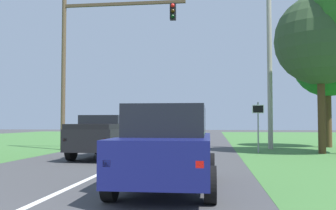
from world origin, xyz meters
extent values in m
plane|color=#424244|center=(0.00, 9.62, 0.00)|extent=(120.00, 120.00, 0.00)
cube|color=navy|center=(2.32, 5.72, 0.79)|extent=(2.00, 4.65, 0.87)
cube|color=black|center=(2.32, 5.95, 1.58)|extent=(1.74, 2.89, 0.70)
cube|color=red|center=(1.55, 3.43, 0.84)|extent=(0.14, 0.06, 0.12)
cube|color=red|center=(3.15, 3.45, 0.84)|extent=(0.14, 0.06, 0.12)
cylinder|color=black|center=(1.33, 7.14, 0.36)|extent=(0.24, 0.72, 0.72)
cylinder|color=black|center=(3.28, 7.16, 0.36)|extent=(0.24, 0.72, 0.72)
cylinder|color=black|center=(1.37, 4.28, 0.36)|extent=(0.24, 0.72, 0.72)
cylinder|color=black|center=(3.31, 4.30, 0.36)|extent=(0.24, 0.72, 0.72)
cube|color=black|center=(-1.24, 12.93, 0.83)|extent=(2.15, 5.07, 0.87)
cube|color=black|center=(-1.25, 12.68, 1.55)|extent=(1.78, 1.97, 0.56)
cube|color=black|center=(-1.31, 11.38, 1.37)|extent=(1.92, 1.98, 0.20)
cube|color=red|center=(-2.14, 10.50, 0.88)|extent=(0.14, 0.07, 0.12)
cube|color=red|center=(-0.56, 10.43, 0.88)|extent=(0.14, 0.07, 0.12)
cylinder|color=black|center=(-2.14, 14.52, 0.40)|extent=(0.27, 0.81, 0.80)
cylinder|color=black|center=(-0.21, 14.43, 0.40)|extent=(0.27, 0.81, 0.80)
cylinder|color=black|center=(-2.28, 11.43, 0.40)|extent=(0.27, 0.81, 0.80)
cylinder|color=black|center=(-0.34, 11.34, 0.40)|extent=(0.27, 0.81, 0.80)
cylinder|color=brown|center=(-4.99, 16.98, 4.35)|extent=(0.24, 0.24, 8.70)
cube|color=#4C3D2B|center=(-1.55, 16.98, 8.10)|extent=(6.88, 0.16, 0.16)
cube|color=black|center=(1.20, 16.98, 7.55)|extent=(0.32, 0.28, 0.90)
sphere|color=red|center=(1.20, 16.83, 7.85)|extent=(0.22, 0.22, 0.22)
sphere|color=black|center=(1.20, 16.83, 7.55)|extent=(0.22, 0.22, 0.22)
sphere|color=black|center=(1.20, 16.83, 7.25)|extent=(0.22, 0.22, 0.22)
cylinder|color=gray|center=(5.61, 16.34, 1.27)|extent=(0.08, 0.08, 2.55)
cube|color=white|center=(5.61, 16.31, 2.20)|extent=(0.60, 0.03, 0.44)
cube|color=black|center=(5.61, 16.30, 2.20)|extent=(0.52, 0.01, 0.36)
cylinder|color=#9E998E|center=(6.58, 18.87, 5.03)|extent=(0.28, 0.28, 10.06)
cylinder|color=#4C351E|center=(10.34, 20.80, 1.82)|extent=(0.36, 0.36, 3.63)
sphere|color=#1D6923|center=(10.34, 20.80, 5.19)|extent=(4.16, 4.16, 4.16)
cylinder|color=#4C351E|center=(8.63, 16.12, 1.98)|extent=(0.36, 0.36, 3.95)
sphere|color=#32492C|center=(8.63, 16.12, 5.62)|extent=(4.46, 4.46, 4.46)
camera|label=1|loc=(3.38, -2.80, 1.55)|focal=39.57mm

